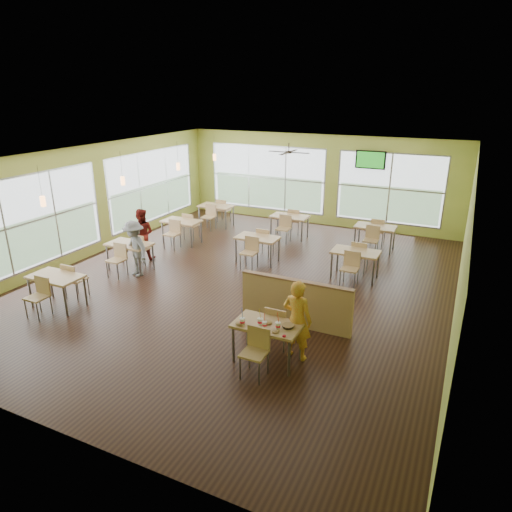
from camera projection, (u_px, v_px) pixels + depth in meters
name	position (u px, v px, depth m)	size (l,w,h in m)	color
room	(243.00, 222.00, 11.17)	(12.00, 12.04, 3.20)	black
window_bays	(213.00, 193.00, 14.88)	(9.24, 10.24, 2.38)	white
main_table	(267.00, 330.00, 8.16)	(1.22, 1.52, 0.87)	tan
half_wall_divider	(296.00, 303.00, 9.43)	(2.40, 0.14, 1.04)	tan
dining_tables	(237.00, 235.00, 13.38)	(6.92, 8.72, 0.87)	tan
pendant_lights	(151.00, 173.00, 12.73)	(0.11, 7.31, 0.86)	#2D2119
ceiling_fan	(289.00, 152.00, 13.25)	(1.25, 1.25, 0.29)	#2D2119
tv_backwall	(371.00, 160.00, 15.16)	(1.00, 0.07, 0.60)	black
man_plaid	(297.00, 320.00, 8.21)	(0.56, 0.37, 1.54)	orange
patron_maroon	(142.00, 234.00, 13.12)	(0.73, 0.56, 1.49)	maroon
patron_grey	(135.00, 249.00, 11.91)	(0.97, 0.56, 1.50)	slate
cup_blue	(242.00, 321.00, 8.05)	(0.10, 0.10, 0.37)	white
cup_yellow	(260.00, 322.00, 8.05)	(0.10, 0.10, 0.36)	white
cup_red_near	(265.00, 325.00, 7.96)	(0.09, 0.09, 0.32)	white
cup_red_far	(278.00, 326.00, 7.91)	(0.10, 0.10, 0.36)	white
food_basket	(288.00, 326.00, 7.99)	(0.22, 0.22, 0.05)	black
ketchup_cup	(284.00, 336.00, 7.70)	(0.06, 0.06, 0.03)	#B5050F
wrapper_left	(240.00, 323.00, 8.10)	(0.18, 0.16, 0.05)	#A88651
wrapper_mid	(267.00, 322.00, 8.14)	(0.19, 0.17, 0.05)	#A88651
wrapper_right	(275.00, 332.00, 7.83)	(0.13, 0.11, 0.03)	#A88651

